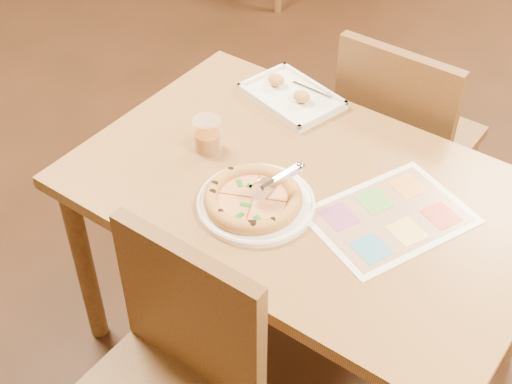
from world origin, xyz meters
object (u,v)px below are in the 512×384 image
Objects in this scene: dining_table at (307,209)px; glass_tumbler at (207,137)px; plate at (256,203)px; appetizer_tray at (291,96)px; pizza_cutter at (276,181)px; chair_far at (402,126)px; chair_near at (169,368)px; pizza at (253,199)px; menu at (390,217)px.

dining_table is 12.46× the size of glass_tumbler.
plate is 0.51m from appetizer_tray.
glass_tumbler is (-0.30, 0.08, -0.04)m from pizza_cutter.
chair_far is at bearing 27.04° from pizza_cutter.
plate is (-0.07, 0.45, 0.16)m from chair_near.
chair_near reaches higher than plate.
pizza reaches higher than menu.
pizza_cutter is (-0.03, -0.11, 0.17)m from dining_table.
dining_table is at bearing 14.56° from pizza_cutter.
dining_table is 0.43m from appetizer_tray.
glass_tumbler is (-0.25, 0.12, 0.02)m from pizza.
pizza is (-0.00, -0.01, 0.02)m from plate.
chair_near reaches higher than pizza_cutter.
glass_tumbler is 0.58m from menu.
appetizer_tray is (-0.28, 0.32, 0.10)m from dining_table.
glass_tumbler is (-0.26, 0.12, 0.04)m from plate.
glass_tumbler is at bearing -174.33° from dining_table.
appetizer_tray is at bearing 58.78° from pizza_cutter.
pizza is 2.55× the size of glass_tumbler.
pizza_cutter reaches higher than pizza.
pizza is 0.77× the size of appetizer_tray.
dining_table is at bearing 64.27° from pizza.
chair_far is 1.16× the size of menu.
pizza_cutter is at bearing 93.58° from chair_near.
menu is (0.24, -0.58, 0.16)m from chair_far.
dining_table is 0.61m from chair_far.
appetizer_tray is at bearing 45.54° from chair_far.
chair_near reaches higher than appetizer_tray.
pizza_cutter is at bearing -152.82° from menu.
glass_tumbler is at bearing 154.21° from pizza.
appetizer_tray is at bearing 130.56° from dining_table.
menu is at bearing 28.98° from plate.
pizza_cutter is at bearing -15.26° from glass_tumbler.
pizza_cutter is (0.04, 0.03, 0.08)m from plate.
pizza_cutter reaches higher than plate.
dining_table is 0.61m from chair_near.
pizza is at bearing -117.02° from plate.
pizza_cutter reaches higher than menu.
glass_tumbler is at bearing 156.01° from plate.
dining_table is at bearing 90.00° from chair_near.
pizza is at bearing 84.34° from chair_far.
appetizer_tray is at bearing 106.60° from chair_near.
chair_near is at bearing -111.08° from menu.
appetizer_tray is at bearing 81.20° from glass_tumbler.
chair_far reaches higher than plate.
menu is at bearing 112.75° from chair_far.
plate is at bearing -115.66° from dining_table.
pizza_cutter is 0.51m from appetizer_tray.
dining_table is 4.09× the size of plate.
chair_near is at bearing -59.89° from glass_tumbler.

